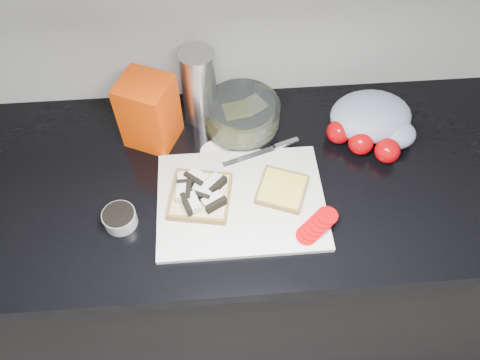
# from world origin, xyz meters

# --- Properties ---
(base_cabinet) EXTENTS (3.50, 0.60, 0.86)m
(base_cabinet) POSITION_xyz_m (0.00, 1.20, 0.43)
(base_cabinet) COLOR black
(base_cabinet) RESTS_ON ground
(countertop) EXTENTS (3.50, 0.64, 0.04)m
(countertop) POSITION_xyz_m (0.00, 1.20, 0.88)
(countertop) COLOR black
(countertop) RESTS_ON base_cabinet
(cutting_board) EXTENTS (0.40, 0.30, 0.01)m
(cutting_board) POSITION_xyz_m (-0.02, 1.12, 0.91)
(cutting_board) COLOR silver
(cutting_board) RESTS_ON countertop
(bread_left) EXTENTS (0.17, 0.17, 0.05)m
(bread_left) POSITION_xyz_m (-0.12, 1.13, 0.93)
(bread_left) COLOR beige
(bread_left) RESTS_ON cutting_board
(bread_right) EXTENTS (0.15, 0.15, 0.02)m
(bread_right) POSITION_xyz_m (0.08, 1.13, 0.92)
(bread_right) COLOR beige
(bread_right) RESTS_ON cutting_board
(tomato_slices) EXTENTS (0.11, 0.10, 0.02)m
(tomato_slices) POSITION_xyz_m (0.14, 1.02, 0.92)
(tomato_slices) COLOR #B60408
(tomato_slices) RESTS_ON cutting_board
(knife) EXTENTS (0.21, 0.08, 0.01)m
(knife) POSITION_xyz_m (0.06, 1.26, 0.92)
(knife) COLOR #B0B0B4
(knife) RESTS_ON cutting_board
(seed_tub) EXTENTS (0.08, 0.08, 0.04)m
(seed_tub) POSITION_xyz_m (-0.31, 1.08, 0.92)
(seed_tub) COLOR #919696
(seed_tub) RESTS_ON countertop
(tub_lid) EXTENTS (0.10, 0.10, 0.01)m
(tub_lid) POSITION_xyz_m (-0.08, 1.27, 0.90)
(tub_lid) COLOR white
(tub_lid) RESTS_ON countertop
(glass_bowl) EXTENTS (0.20, 0.20, 0.08)m
(glass_bowl) POSITION_xyz_m (-0.00, 1.36, 0.94)
(glass_bowl) COLOR silver
(glass_bowl) RESTS_ON countertop
(bread_bag) EXTENTS (0.16, 0.15, 0.19)m
(bread_bag) POSITION_xyz_m (-0.24, 1.34, 1.00)
(bread_bag) COLOR #F32F04
(bread_bag) RESTS_ON countertop
(steel_canister) EXTENTS (0.09, 0.09, 0.22)m
(steel_canister) POSITION_xyz_m (-0.11, 1.41, 1.01)
(steel_canister) COLOR silver
(steel_canister) RESTS_ON countertop
(grocery_bag) EXTENTS (0.23, 0.20, 0.10)m
(grocery_bag) POSITION_xyz_m (0.34, 1.32, 0.95)
(grocery_bag) COLOR #969EB9
(grocery_bag) RESTS_ON countertop
(whole_tomatoes) EXTENTS (0.17, 0.14, 0.07)m
(whole_tomatoes) POSITION_xyz_m (0.30, 1.26, 0.93)
(whole_tomatoes) COLOR #B60408
(whole_tomatoes) RESTS_ON countertop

